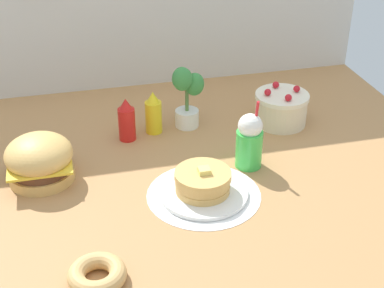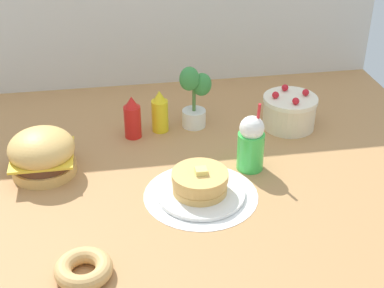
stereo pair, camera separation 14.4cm
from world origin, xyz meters
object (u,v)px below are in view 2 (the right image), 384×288
object	(u,v)px
cream_soda_cup	(251,143)
donut_pink_glaze	(84,269)
burger	(42,153)
layer_cake	(289,112)
potted_plant	(194,94)
pancake_stack	(200,185)
mustard_bottle	(160,112)
ketchup_bottle	(132,118)

from	to	relation	value
cream_soda_cup	donut_pink_glaze	distance (m)	0.83
burger	layer_cake	bearing A→B (deg)	11.15
donut_pink_glaze	burger	bearing A→B (deg)	104.19
potted_plant	donut_pink_glaze	bearing A→B (deg)	-118.67
pancake_stack	cream_soda_cup	size ratio (longest dim) A/B	1.13
layer_cake	donut_pink_glaze	xyz separation A→B (m)	(-0.91, -0.82, -0.05)
cream_soda_cup	donut_pink_glaze	size ratio (longest dim) A/B	1.61
mustard_bottle	donut_pink_glaze	bearing A→B (deg)	-110.94
ketchup_bottle	cream_soda_cup	world-z (taller)	cream_soda_cup
mustard_bottle	cream_soda_cup	distance (m)	0.49
burger	mustard_bottle	size ratio (longest dim) A/B	1.33
burger	cream_soda_cup	bearing A→B (deg)	-6.95
burger	pancake_stack	size ratio (longest dim) A/B	0.78
ketchup_bottle	cream_soda_cup	bearing A→B (deg)	-36.81
ketchup_bottle	mustard_bottle	world-z (taller)	same
pancake_stack	donut_pink_glaze	world-z (taller)	pancake_stack
burger	ketchup_bottle	distance (m)	0.43
cream_soda_cup	potted_plant	world-z (taller)	potted_plant
burger	cream_soda_cup	size ratio (longest dim) A/B	0.88
burger	potted_plant	xyz separation A→B (m)	(0.64, 0.29, 0.07)
burger	layer_cake	distance (m)	1.09
burger	donut_pink_glaze	xyz separation A→B (m)	(0.15, -0.61, -0.06)
cream_soda_cup	layer_cake	bearing A→B (deg)	50.02
pancake_stack	ketchup_bottle	size ratio (longest dim) A/B	1.70
mustard_bottle	cream_soda_cup	size ratio (longest dim) A/B	0.67
burger	ketchup_bottle	bearing A→B (deg)	32.23
donut_pink_glaze	pancake_stack	bearing A→B (deg)	40.18
mustard_bottle	potted_plant	world-z (taller)	potted_plant
cream_soda_cup	donut_pink_glaze	xyz separation A→B (m)	(-0.65, -0.51, -0.08)
potted_plant	mustard_bottle	bearing A→B (deg)	-173.20
cream_soda_cup	potted_plant	bearing A→B (deg)	112.98
donut_pink_glaze	layer_cake	bearing A→B (deg)	41.97
ketchup_bottle	burger	bearing A→B (deg)	-147.77
mustard_bottle	burger	bearing A→B (deg)	-151.33
layer_cake	potted_plant	world-z (taller)	potted_plant
cream_soda_cup	mustard_bottle	bearing A→B (deg)	130.88
layer_cake	cream_soda_cup	xyz separation A→B (m)	(-0.26, -0.31, 0.04)
burger	layer_cake	xyz separation A→B (m)	(1.07, 0.21, -0.01)
pancake_stack	ketchup_bottle	bearing A→B (deg)	113.72
donut_pink_glaze	potted_plant	xyz separation A→B (m)	(0.49, 0.90, 0.13)
layer_cake	ketchup_bottle	size ratio (longest dim) A/B	1.25
burger	ketchup_bottle	world-z (taller)	ketchup_bottle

